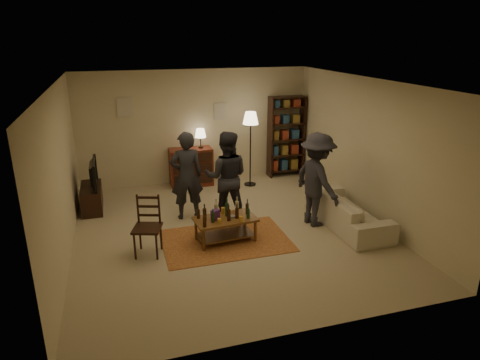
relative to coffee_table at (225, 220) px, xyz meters
name	(u,v)px	position (x,y,z in m)	size (l,w,h in m)	color
floor	(229,231)	(0.19, 0.37, -0.39)	(6.00, 6.00, 0.00)	#C6B793
room_shell	(168,109)	(-0.46, 3.35, 1.42)	(6.00, 6.00, 6.00)	beige
rug	(226,240)	(0.01, 0.00, -0.38)	(2.20, 1.50, 0.01)	brown
coffee_table	(225,220)	(0.00, 0.00, 0.00)	(1.11, 0.67, 0.77)	brown
dining_chair	(148,223)	(-1.31, -0.04, 0.14)	(0.55, 0.55, 1.01)	black
tv_stand	(91,192)	(-2.26, 2.17, -0.01)	(0.40, 1.00, 1.06)	black
dresser	(191,166)	(0.00, 3.09, 0.09)	(1.00, 0.50, 1.36)	brown
bookshelf	(286,136)	(2.43, 3.15, 0.64)	(0.90, 0.34, 2.02)	black
floor_lamp	(251,123)	(1.34, 2.68, 1.11)	(0.36, 0.36, 1.77)	black
sofa	(347,210)	(2.39, -0.03, -0.09)	(2.08, 0.81, 0.61)	beige
person_left	(187,176)	(-0.44, 1.20, 0.48)	(0.63, 0.42, 1.74)	#24252B
person_right	(226,177)	(0.28, 0.88, 0.49)	(0.86, 0.67, 1.76)	#25252C
person_by_sofa	(317,180)	(1.84, 0.21, 0.50)	(1.15, 0.66, 1.77)	#2A2A32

